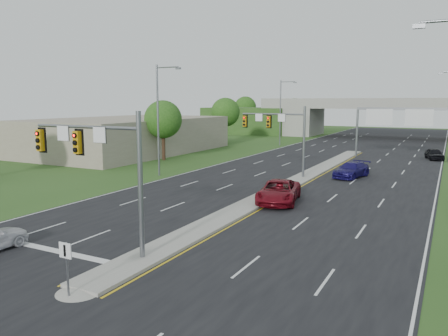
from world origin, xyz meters
TOP-DOWN VIEW (x-y plane):
  - ground at (0.00, 0.00)m, footprint 240.00×240.00m
  - road at (0.00, 35.00)m, footprint 24.00×160.00m
  - median at (0.00, 23.00)m, footprint 2.00×54.00m
  - median_nose at (0.00, -4.00)m, footprint 2.00×2.00m
  - lane_markings at (-0.60, 28.91)m, footprint 23.72×160.00m
  - signal_mast_near at (-2.26, -0.07)m, footprint 6.62×0.60m
  - signal_mast_far at (-2.26, 24.93)m, footprint 6.62×0.60m
  - keep_right_sign at (0.00, -4.53)m, footprint 0.60×0.13m
  - sign_gantry at (6.68, 44.92)m, footprint 11.58×0.44m
  - overpass at (0.00, 80.00)m, footprint 80.00×14.00m
  - lightpole_l_mid at (-13.30, 20.00)m, footprint 2.85×0.25m
  - lightpole_l_far at (-13.30, 55.00)m, footprint 2.85×0.25m
  - tree_l_near at (-20.00, 30.00)m, footprint 4.80×4.80m
  - tree_l_mid at (-24.00, 55.00)m, footprint 5.20×5.20m
  - tree_back_a at (-38.00, 94.00)m, footprint 6.00×6.00m
  - tree_back_b at (-24.00, 94.00)m, footprint 5.60×5.60m
  - commercial_building at (-30.00, 35.00)m, footprint 18.00×30.00m
  - car_far_a at (1.50, 14.21)m, footprint 3.80×6.29m
  - car_far_b at (4.06, 27.71)m, footprint 3.19×5.45m
  - car_far_c at (10.80, 46.45)m, footprint 2.80×4.55m

SIDE VIEW (x-z plane):
  - ground at x=0.00m, z-range 0.00..0.00m
  - road at x=0.00m, z-range 0.00..0.02m
  - lane_markings at x=-0.60m, z-range 0.02..0.03m
  - median at x=0.00m, z-range 0.02..0.18m
  - median_nose at x=0.00m, z-range 0.02..0.18m
  - car_far_c at x=10.80m, z-range 0.02..1.47m
  - car_far_b at x=4.06m, z-range 0.02..1.50m
  - car_far_a at x=1.50m, z-range 0.02..1.65m
  - keep_right_sign at x=0.00m, z-range 0.42..2.62m
  - commercial_building at x=-30.00m, z-range 0.00..5.00m
  - overpass at x=0.00m, z-range -0.50..7.60m
  - signal_mast_near at x=-2.26m, z-range 1.23..8.23m
  - signal_mast_far at x=-2.26m, z-range 1.23..8.23m
  - tree_l_near at x=-20.00m, z-range 1.38..8.98m
  - sign_gantry at x=6.68m, z-range 1.90..8.58m
  - tree_l_mid at x=-24.00m, z-range 1.44..9.57m
  - tree_back_b at x=-24.00m, z-range 1.35..9.67m
  - tree_back_a at x=-38.00m, z-range 1.41..10.26m
  - lightpole_l_mid at x=-13.30m, z-range 0.60..11.60m
  - lightpole_l_far at x=-13.30m, z-range 0.60..11.60m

